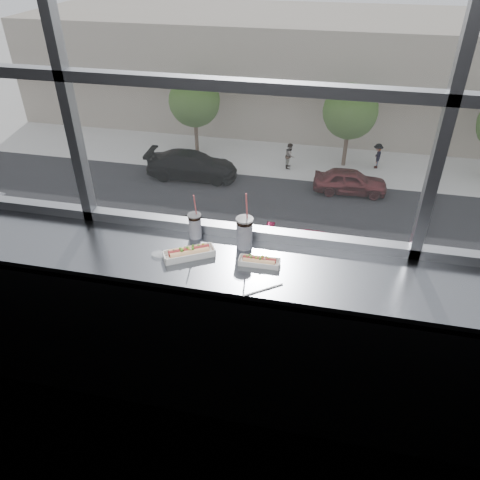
% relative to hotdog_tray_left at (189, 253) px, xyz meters
% --- Properties ---
extents(wall_back_lower, '(6.00, 0.00, 6.00)m').
position_rel_hotdog_tray_left_xyz_m(wall_back_lower, '(0.25, 0.28, -0.58)').
color(wall_back_lower, black).
rests_on(wall_back_lower, ground).
extents(window_glass, '(6.00, 0.00, 6.00)m').
position_rel_hotdog_tray_left_xyz_m(window_glass, '(0.25, 0.30, 1.17)').
color(window_glass, silver).
rests_on(window_glass, ground).
extents(window_mullions, '(6.00, 0.08, 2.40)m').
position_rel_hotdog_tray_left_xyz_m(window_mullions, '(0.25, 0.28, 1.17)').
color(window_mullions, gray).
rests_on(window_mullions, ground).
extents(counter, '(6.00, 0.55, 0.06)m').
position_rel_hotdog_tray_left_xyz_m(counter, '(0.25, 0.01, -0.06)').
color(counter, slate).
rests_on(counter, ground).
extents(counter_fascia, '(6.00, 0.04, 1.04)m').
position_rel_hotdog_tray_left_xyz_m(counter_fascia, '(0.25, -0.25, -0.58)').
color(counter_fascia, slate).
rests_on(counter_fascia, ground).
extents(hotdog_tray_left, '(0.30, 0.23, 0.07)m').
position_rel_hotdog_tray_left_xyz_m(hotdog_tray_left, '(0.00, 0.00, 0.00)').
color(hotdog_tray_left, white).
rests_on(hotdog_tray_left, counter).
extents(hotdog_tray_right, '(0.23, 0.08, 0.06)m').
position_rel_hotdog_tray_left_xyz_m(hotdog_tray_right, '(0.40, 0.01, -0.01)').
color(hotdog_tray_right, white).
rests_on(hotdog_tray_right, counter).
extents(soda_cup_left, '(0.08, 0.08, 0.30)m').
position_rel_hotdog_tray_left_xyz_m(soda_cup_left, '(-0.02, 0.20, 0.06)').
color(soda_cup_left, white).
rests_on(soda_cup_left, counter).
extents(soda_cup_right, '(0.10, 0.10, 0.37)m').
position_rel_hotdog_tray_left_xyz_m(soda_cup_right, '(0.29, 0.16, 0.08)').
color(soda_cup_right, white).
rests_on(soda_cup_right, counter).
extents(loose_straw, '(0.19, 0.14, 0.01)m').
position_rel_hotdog_tray_left_xyz_m(loose_straw, '(0.46, -0.20, -0.02)').
color(loose_straw, white).
rests_on(loose_straw, counter).
extents(wrapper, '(0.10, 0.07, 0.02)m').
position_rel_hotdog_tray_left_xyz_m(wrapper, '(-0.17, -0.03, -0.02)').
color(wrapper, silver).
rests_on(wrapper, counter).
extents(plaza_ground, '(120.00, 120.00, 0.00)m').
position_rel_hotdog_tray_left_xyz_m(plaza_ground, '(0.25, 43.78, -12.13)').
color(plaza_ground, '#B4B3AF').
rests_on(plaza_ground, ground).
extents(plaza_near, '(50.00, 14.00, 0.04)m').
position_rel_hotdog_tray_left_xyz_m(plaza_near, '(0.25, 7.28, -12.11)').
color(plaza_near, '#B4B3AF').
rests_on(plaza_near, plaza_ground).
extents(street_asphalt, '(80.00, 10.00, 0.06)m').
position_rel_hotdog_tray_left_xyz_m(street_asphalt, '(0.25, 20.28, -12.10)').
color(street_asphalt, black).
rests_on(street_asphalt, plaza_ground).
extents(far_sidewalk, '(80.00, 6.00, 0.04)m').
position_rel_hotdog_tray_left_xyz_m(far_sidewalk, '(0.25, 28.28, -12.11)').
color(far_sidewalk, '#B4B3AF').
rests_on(far_sidewalk, plaza_ground).
extents(far_building, '(50.00, 14.00, 8.00)m').
position_rel_hotdog_tray_left_xyz_m(far_building, '(0.25, 38.28, -8.13)').
color(far_building, gray).
rests_on(far_building, plaza_ground).
extents(car_far_a, '(3.13, 6.88, 2.25)m').
position_rel_hotdog_tray_left_xyz_m(car_far_a, '(-8.17, 24.28, -10.94)').
color(car_far_a, black).
rests_on(car_far_a, street_asphalt).
extents(car_near_b, '(3.13, 6.47, 2.09)m').
position_rel_hotdog_tray_left_xyz_m(car_near_b, '(-5.44, 16.28, -11.02)').
color(car_near_b, black).
rests_on(car_near_b, street_asphalt).
extents(car_near_d, '(2.40, 5.62, 1.86)m').
position_rel_hotdog_tray_left_xyz_m(car_near_d, '(7.40, 16.28, -11.14)').
color(car_near_d, silver).
rests_on(car_near_d, street_asphalt).
extents(car_near_a, '(3.10, 6.26, 2.01)m').
position_rel_hotdog_tray_left_xyz_m(car_near_a, '(-14.52, 16.28, -11.06)').
color(car_near_a, silver).
rests_on(car_near_a, street_asphalt).
extents(car_near_c, '(2.89, 6.66, 2.20)m').
position_rel_hotdog_tray_left_xyz_m(car_near_c, '(0.72, 16.28, -10.97)').
color(car_near_c, '#A80937').
rests_on(car_near_c, street_asphalt).
extents(car_far_b, '(2.78, 6.11, 2.00)m').
position_rel_hotdog_tray_left_xyz_m(car_far_b, '(1.84, 24.28, -11.07)').
color(car_far_b, '#5B1C1E').
rests_on(car_far_b, street_asphalt).
extents(pedestrian_c, '(0.68, 0.91, 2.05)m').
position_rel_hotdog_tray_left_xyz_m(pedestrian_c, '(3.52, 28.30, -11.07)').
color(pedestrian_c, '#66605B').
rests_on(pedestrian_c, far_sidewalk).
extents(pedestrian_b, '(0.69, 0.91, 2.06)m').
position_rel_hotdog_tray_left_xyz_m(pedestrian_b, '(-2.19, 27.10, -11.06)').
color(pedestrian_b, '#66605B').
rests_on(pedestrian_b, far_sidewalk).
extents(tree_left, '(3.54, 3.54, 5.53)m').
position_rel_hotdog_tray_left_xyz_m(tree_left, '(-9.06, 28.28, -8.38)').
color(tree_left, '#47382B').
rests_on(tree_left, far_sidewalk).
extents(tree_center, '(3.55, 3.55, 5.54)m').
position_rel_hotdog_tray_left_xyz_m(tree_center, '(1.38, 28.28, -8.37)').
color(tree_center, '#47382B').
rests_on(tree_center, far_sidewalk).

